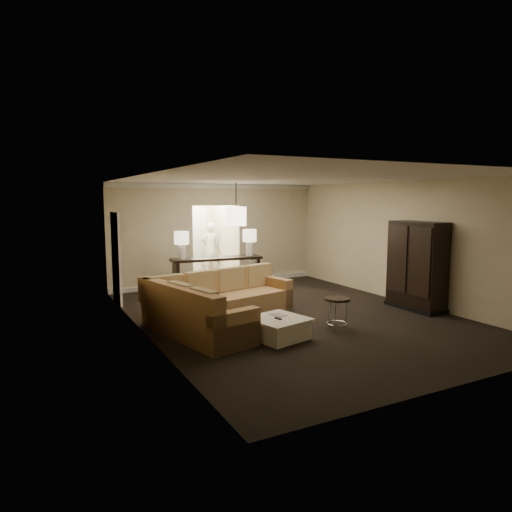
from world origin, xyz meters
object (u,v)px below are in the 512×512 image
armoire (417,268)px  person (210,246)px  drink_table (337,307)px  console_table (217,271)px  coffee_table (278,328)px  sectional_sofa (217,304)px

armoire → person: bearing=109.9°
armoire → drink_table: (-2.47, -0.46, -0.49)m
console_table → person: (0.87, 2.62, 0.38)m
person → console_table: bearing=86.3°
coffee_table → drink_table: (1.25, -0.00, 0.23)m
sectional_sofa → armoire: 4.41m
coffee_table → sectional_sofa: bearing=112.0°
drink_table → person: 6.76m
console_table → armoire: armoire is taller
sectional_sofa → coffee_table: (0.56, -1.39, -0.19)m
armoire → drink_table: size_ratio=3.25×
coffee_table → person: (1.45, 6.74, 0.73)m
sectional_sofa → console_table: bearing=54.6°
coffee_table → person: bearing=77.9°
drink_table → armoire: bearing=10.5°
person → sectional_sofa: bearing=84.1°
armoire → person: (-2.27, 6.29, 0.00)m
console_table → drink_table: console_table is taller
person → coffee_table: bearing=92.5°
drink_table → person: (0.20, 6.74, 0.50)m
coffee_table → console_table: bearing=82.0°
sectional_sofa → armoire: (4.28, -0.93, 0.54)m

